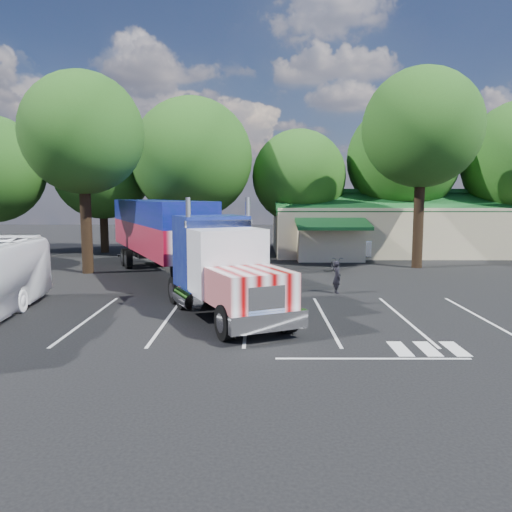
{
  "coord_description": "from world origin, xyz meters",
  "views": [
    {
      "loc": [
        0.45,
        -25.79,
        4.97
      ],
      "look_at": [
        0.37,
        -1.33,
        2.0
      ],
      "focal_mm": 35.0,
      "sensor_mm": 36.0,
      "label": 1
    }
  ],
  "objects_px": {
    "semi_truck": "(171,235)",
    "silver_sedan": "(367,250)",
    "woman": "(337,277)",
    "bicycle": "(335,265)"
  },
  "relations": [
    {
      "from": "bicycle",
      "to": "silver_sedan",
      "type": "height_order",
      "value": "silver_sedan"
    },
    {
      "from": "woman",
      "to": "silver_sedan",
      "type": "relative_size",
      "value": 0.37
    },
    {
      "from": "woman",
      "to": "silver_sedan",
      "type": "height_order",
      "value": "woman"
    },
    {
      "from": "woman",
      "to": "bicycle",
      "type": "xyz_separation_m",
      "value": [
        1.0,
        6.92,
        -0.32
      ]
    },
    {
      "from": "semi_truck",
      "to": "silver_sedan",
      "type": "distance_m",
      "value": 17.58
    },
    {
      "from": "silver_sedan",
      "to": "woman",
      "type": "bearing_deg",
      "value": 142.24
    },
    {
      "from": "semi_truck",
      "to": "silver_sedan",
      "type": "height_order",
      "value": "semi_truck"
    },
    {
      "from": "semi_truck",
      "to": "woman",
      "type": "relative_size",
      "value": 13.49
    },
    {
      "from": "bicycle",
      "to": "silver_sedan",
      "type": "bearing_deg",
      "value": 57.33
    },
    {
      "from": "semi_truck",
      "to": "woman",
      "type": "height_order",
      "value": "semi_truck"
    }
  ]
}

